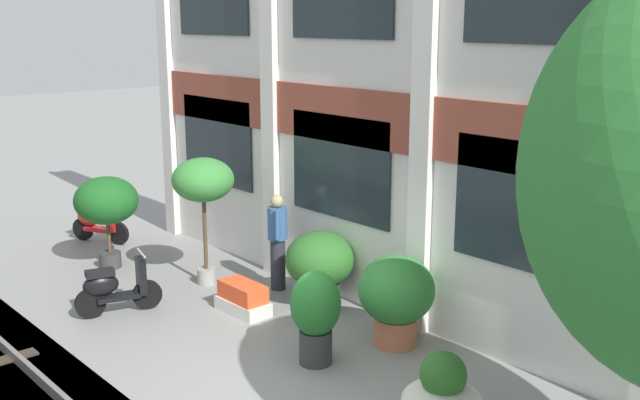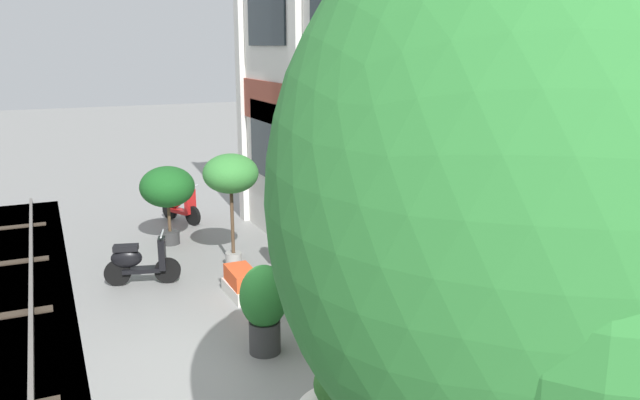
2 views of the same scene
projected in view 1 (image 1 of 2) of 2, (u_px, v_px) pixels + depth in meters
The scene contains 12 objects.
ground_plane at pixel (277, 385), 9.66m from camera, with size 80.00×80.00×0.00m, color gray.
apartment_facade at pixel (437, 88), 10.72m from camera, with size 14.56×0.64×7.30m.
potted_plant_fluted_column at pixel (396, 294), 10.70m from camera, with size 1.11×1.11×1.34m.
potted_plant_square_trough at pixel (243, 299), 12.00m from camera, with size 0.95×0.50×0.50m.
potted_plant_tall_urn at pixel (203, 183), 12.94m from camera, with size 1.08×1.08×2.28m.
potted_plant_glazed_jar at pixel (319, 264), 12.18m from camera, with size 1.12×1.12×1.26m.
potted_plant_wide_bowl at pixel (442, 394), 8.78m from camera, with size 0.97×0.97×0.84m.
potted_plant_terracotta_small at pixel (106, 203), 13.95m from camera, with size 1.19×1.19×1.75m.
potted_plant_stone_basin at pixel (316, 312), 10.12m from camera, with size 0.69×0.69×1.32m.
scooter_near_curb at pixel (114, 288), 11.89m from camera, with size 0.62×1.35×0.98m.
scooter_second_parked at pixel (97, 222), 15.77m from camera, with size 1.27×0.77×0.98m.
resident_by_doorway at pixel (278, 239), 12.89m from camera, with size 0.44×0.36×1.69m.
Camera 1 is at (6.97, -5.43, 4.61)m, focal length 42.00 mm.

